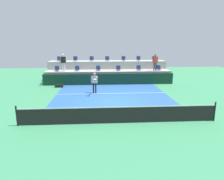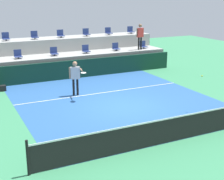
# 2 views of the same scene
# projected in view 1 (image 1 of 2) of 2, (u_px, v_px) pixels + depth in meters

# --- Properties ---
(ground_plane) EXTENTS (40.00, 40.00, 0.00)m
(ground_plane) POSITION_uv_depth(u_px,v_px,m) (113.00, 102.00, 14.67)
(ground_plane) COLOR #388456
(court_inner_paint) EXTENTS (9.00, 10.00, 0.01)m
(court_inner_paint) POSITION_uv_depth(u_px,v_px,m) (112.00, 98.00, 15.64)
(court_inner_paint) COLOR #285693
(court_inner_paint) RESTS_ON ground_plane
(court_service_line) EXTENTS (9.00, 0.06, 0.00)m
(court_service_line) POSITION_uv_depth(u_px,v_px,m) (111.00, 93.00, 17.00)
(court_service_line) COLOR white
(court_service_line) RESTS_ON ground_plane
(tennis_net) EXTENTS (10.48, 0.08, 1.07)m
(tennis_net) POSITION_uv_depth(u_px,v_px,m) (119.00, 114.00, 10.67)
(tennis_net) COLOR black
(tennis_net) RESTS_ON ground_plane
(sponsor_backboard) EXTENTS (13.00, 0.16, 1.10)m
(sponsor_backboard) POSITION_uv_depth(u_px,v_px,m) (109.00, 79.00, 20.37)
(sponsor_backboard) COLOR #0F3323
(sponsor_backboard) RESTS_ON ground_plane
(seating_tier_lower) EXTENTS (13.00, 1.80, 1.25)m
(seating_tier_lower) POSITION_uv_depth(u_px,v_px,m) (108.00, 76.00, 21.62)
(seating_tier_lower) COLOR #9E9E99
(seating_tier_lower) RESTS_ON ground_plane
(seating_tier_upper) EXTENTS (13.00, 1.80, 2.10)m
(seating_tier_upper) POSITION_uv_depth(u_px,v_px,m) (108.00, 70.00, 23.27)
(seating_tier_upper) COLOR #9E9E99
(seating_tier_upper) RESTS_ON ground_plane
(stadium_chair_lower_far_left) EXTENTS (0.44, 0.40, 0.52)m
(stadium_chair_lower_far_left) POSITION_uv_depth(u_px,v_px,m) (57.00, 69.00, 21.02)
(stadium_chair_lower_far_left) COLOR #2D2D33
(stadium_chair_lower_far_left) RESTS_ON seating_tier_lower
(stadium_chair_lower_left) EXTENTS (0.44, 0.40, 0.52)m
(stadium_chair_lower_left) POSITION_uv_depth(u_px,v_px,m) (77.00, 69.00, 21.15)
(stadium_chair_lower_left) COLOR #2D2D33
(stadium_chair_lower_left) RESTS_ON seating_tier_lower
(stadium_chair_lower_mid_left) EXTENTS (0.44, 0.40, 0.52)m
(stadium_chair_lower_mid_left) POSITION_uv_depth(u_px,v_px,m) (98.00, 69.00, 21.29)
(stadium_chair_lower_mid_left) COLOR #2D2D33
(stadium_chair_lower_mid_left) RESTS_ON seating_tier_lower
(stadium_chair_lower_mid_right) EXTENTS (0.44, 0.40, 0.52)m
(stadium_chair_lower_mid_right) POSITION_uv_depth(u_px,v_px,m) (118.00, 68.00, 21.43)
(stadium_chair_lower_mid_right) COLOR #2D2D33
(stadium_chair_lower_mid_right) RESTS_ON seating_tier_lower
(stadium_chair_lower_right) EXTENTS (0.44, 0.40, 0.52)m
(stadium_chair_lower_right) POSITION_uv_depth(u_px,v_px,m) (139.00, 68.00, 21.57)
(stadium_chair_lower_right) COLOR #2D2D33
(stadium_chair_lower_right) RESTS_ON seating_tier_lower
(stadium_chair_lower_far_right) EXTENTS (0.44, 0.40, 0.52)m
(stadium_chair_lower_far_right) POSITION_uv_depth(u_px,v_px,m) (159.00, 68.00, 21.70)
(stadium_chair_lower_far_right) COLOR #2D2D33
(stadium_chair_lower_far_right) RESTS_ON seating_tier_lower
(stadium_chair_upper_far_left) EXTENTS (0.44, 0.40, 0.52)m
(stadium_chair_upper_far_left) POSITION_uv_depth(u_px,v_px,m) (59.00, 59.00, 22.57)
(stadium_chair_upper_far_left) COLOR #2D2D33
(stadium_chair_upper_far_left) RESTS_ON seating_tier_upper
(stadium_chair_upper_left) EXTENTS (0.44, 0.40, 0.52)m
(stadium_chair_upper_left) POSITION_uv_depth(u_px,v_px,m) (75.00, 59.00, 22.68)
(stadium_chair_upper_left) COLOR #2D2D33
(stadium_chair_upper_left) RESTS_ON seating_tier_upper
(stadium_chair_upper_mid_left) EXTENTS (0.44, 0.40, 0.52)m
(stadium_chair_upper_mid_left) POSITION_uv_depth(u_px,v_px,m) (92.00, 59.00, 22.80)
(stadium_chair_upper_mid_left) COLOR #2D2D33
(stadium_chair_upper_mid_left) RESTS_ON seating_tier_upper
(stadium_chair_upper_center) EXTENTS (0.44, 0.40, 0.52)m
(stadium_chair_upper_center) POSITION_uv_depth(u_px,v_px,m) (107.00, 59.00, 22.91)
(stadium_chair_upper_center) COLOR #2D2D33
(stadium_chair_upper_center) RESTS_ON seating_tier_upper
(stadium_chair_upper_mid_right) EXTENTS (0.44, 0.40, 0.52)m
(stadium_chair_upper_mid_right) POSITION_uv_depth(u_px,v_px,m) (124.00, 59.00, 23.03)
(stadium_chair_upper_mid_right) COLOR #2D2D33
(stadium_chair_upper_mid_right) RESTS_ON seating_tier_upper
(stadium_chair_upper_right) EXTENTS (0.44, 0.40, 0.52)m
(stadium_chair_upper_right) POSITION_uv_depth(u_px,v_px,m) (139.00, 59.00, 23.14)
(stadium_chair_upper_right) COLOR #2D2D33
(stadium_chair_upper_right) RESTS_ON seating_tier_upper
(stadium_chair_upper_far_right) EXTENTS (0.44, 0.40, 0.52)m
(stadium_chair_upper_far_right) POSITION_uv_depth(u_px,v_px,m) (154.00, 59.00, 23.25)
(stadium_chair_upper_far_right) COLOR #2D2D33
(stadium_chair_upper_far_right) RESTS_ON seating_tier_upper
(tennis_player) EXTENTS (0.60, 1.28, 1.74)m
(tennis_player) POSITION_uv_depth(u_px,v_px,m) (94.00, 81.00, 16.85)
(tennis_player) COLOR black
(tennis_player) RESTS_ON ground_plane
(spectator_leaning_on_rail) EXTENTS (0.61, 0.24, 1.78)m
(spectator_leaning_on_rail) POSITION_uv_depth(u_px,v_px,m) (63.00, 61.00, 20.50)
(spectator_leaning_on_rail) COLOR white
(spectator_leaning_on_rail) RESTS_ON seating_tier_lower
(spectator_in_grey) EXTENTS (0.61, 0.26, 1.74)m
(spectator_in_grey) POSITION_uv_depth(u_px,v_px,m) (155.00, 61.00, 21.10)
(spectator_in_grey) COLOR black
(spectator_in_grey) RESTS_ON seating_tier_lower
(tennis_ball) EXTENTS (0.07, 0.07, 0.07)m
(tennis_ball) POSITION_uv_depth(u_px,v_px,m) (159.00, 86.00, 12.65)
(tennis_ball) COLOR #CCE033
(equipment_bag) EXTENTS (0.76, 0.28, 0.30)m
(equipment_bag) POSITION_uv_depth(u_px,v_px,m) (59.00, 86.00, 19.23)
(equipment_bag) COLOR black
(equipment_bag) RESTS_ON ground_plane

